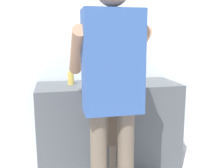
# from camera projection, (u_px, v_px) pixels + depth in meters

# --- Properties ---
(back_wall) EXTENTS (4.40, 0.08, 2.70)m
(back_wall) POSITION_uv_depth(u_px,v_px,m) (102.00, 35.00, 2.73)
(back_wall) COLOR silver
(back_wall) RESTS_ON ground
(vanity_cabinet) EXTENTS (1.40, 0.54, 0.87)m
(vanity_cabinet) POSITION_uv_depth(u_px,v_px,m) (109.00, 126.00, 2.59)
(vanity_cabinet) COLOR #4C5156
(vanity_cabinet) RESTS_ON ground
(sink_basin) EXTENTS (0.35, 0.35, 0.11)m
(sink_basin) POSITION_uv_depth(u_px,v_px,m) (109.00, 78.00, 2.48)
(sink_basin) COLOR white
(sink_basin) RESTS_ON vanity_cabinet
(faucet) EXTENTS (0.18, 0.14, 0.18)m
(faucet) POSITION_uv_depth(u_px,v_px,m) (105.00, 73.00, 2.68)
(faucet) COLOR #B7BABF
(faucet) RESTS_ON vanity_cabinet
(toothbrush_cup) EXTENTS (0.07, 0.07, 0.21)m
(toothbrush_cup) POSITION_uv_depth(u_px,v_px,m) (141.00, 78.00, 2.53)
(toothbrush_cup) COLOR silver
(toothbrush_cup) RESTS_ON vanity_cabinet
(soap_bottle) EXTENTS (0.06, 0.06, 0.17)m
(soap_bottle) POSITION_uv_depth(u_px,v_px,m) (71.00, 78.00, 2.47)
(soap_bottle) COLOR gold
(soap_bottle) RESTS_ON vanity_cabinet
(child_toddler) EXTENTS (0.28, 0.28, 0.92)m
(child_toddler) POSITION_uv_depth(u_px,v_px,m) (119.00, 128.00, 2.18)
(child_toddler) COLOR #6B5B4C
(child_toddler) RESTS_ON ground
(adult_parent) EXTENTS (0.54, 0.57, 1.75)m
(adult_parent) POSITION_uv_depth(u_px,v_px,m) (112.00, 77.00, 1.76)
(adult_parent) COLOR #6B5B4C
(adult_parent) RESTS_ON ground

